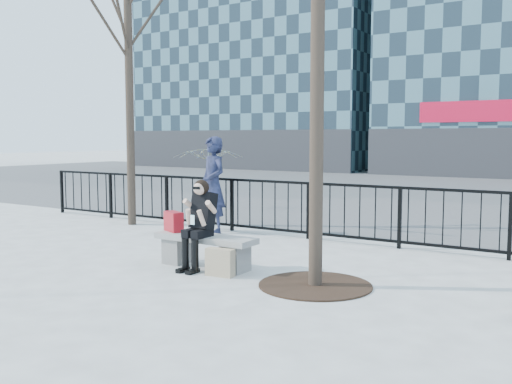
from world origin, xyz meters
The scene contains 11 objects.
ground centered at (0.00, 0.00, 0.00)m, with size 120.00×120.00×0.00m, color gray.
street_surface centered at (0.00, 15.00, 0.00)m, with size 60.00×23.00×0.01m, color #474747.
railing centered at (0.00, 3.00, 0.55)m, with size 14.00×0.06×1.10m.
tree_left centered at (-4.00, 2.50, 4.86)m, with size 2.80×2.80×6.50m.
tree_grate centered at (1.90, -0.10, 0.01)m, with size 1.50×1.50×0.02m, color black.
bench_main centered at (0.00, 0.00, 0.30)m, with size 1.65×0.46×0.49m.
seated_woman centered at (0.00, -0.16, 0.67)m, with size 0.50×0.64×1.34m.
handbag centered at (-0.63, 0.02, 0.64)m, with size 0.38×0.18×0.31m, color #A8141D.
shopping_bag centered at (0.52, -0.33, 0.20)m, with size 0.41×0.15×0.39m, color #C6B68C.
standing_man centered at (-1.79, 2.60, 0.99)m, with size 0.72×0.47×1.98m, color black.
vendor_umbrella centered at (-4.40, 5.87, 0.87)m, with size 1.89×1.93×1.74m, color yellow.
Camera 1 is at (5.20, -6.74, 1.96)m, focal length 40.00 mm.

